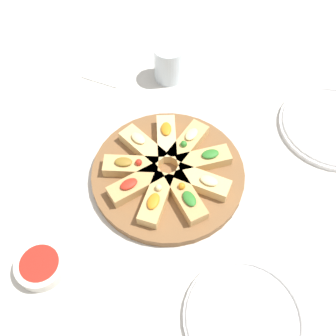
{
  "coord_description": "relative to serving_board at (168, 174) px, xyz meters",
  "views": [
    {
      "loc": [
        0.38,
        0.19,
        0.67
      ],
      "look_at": [
        0.0,
        0.0,
        0.03
      ],
      "focal_mm": 42.0,
      "sensor_mm": 36.0,
      "label": 1
    }
  ],
  "objects": [
    {
      "name": "ground_plane",
      "position": [
        0.0,
        0.0,
        -0.01
      ],
      "size": [
        3.0,
        3.0,
        0.0
      ],
      "primitive_type": "plane",
      "color": "beige"
    },
    {
      "name": "serving_board",
      "position": [
        0.0,
        0.0,
        0.0
      ],
      "size": [
        0.3,
        0.3,
        0.02
      ],
      "primitive_type": "cylinder",
      "color": "brown",
      "rests_on": "ground_plane"
    },
    {
      "name": "focaccia_slice_0",
      "position": [
        -0.07,
        0.01,
        0.02
      ],
      "size": [
        0.11,
        0.05,
        0.03
      ],
      "color": "tan",
      "rests_on": "serving_board"
    },
    {
      "name": "focaccia_slice_1",
      "position": [
        -0.06,
        -0.04,
        0.02
      ],
      "size": [
        0.11,
        0.09,
        0.03
      ],
      "color": "#E5C689",
      "rests_on": "serving_board"
    },
    {
      "name": "focaccia_slice_2",
      "position": [
        -0.02,
        -0.07,
        0.02
      ],
      "size": [
        0.07,
        0.11,
        0.03
      ],
      "color": "#DBB775",
      "rests_on": "serving_board"
    },
    {
      "name": "focaccia_slice_3",
      "position": [
        0.03,
        -0.07,
        0.02
      ],
      "size": [
        0.08,
        0.11,
        0.03
      ],
      "color": "tan",
      "rests_on": "serving_board"
    },
    {
      "name": "focaccia_slice_4",
      "position": [
        0.06,
        -0.04,
        0.02
      ],
      "size": [
        0.11,
        0.09,
        0.03
      ],
      "color": "tan",
      "rests_on": "serving_board"
    },
    {
      "name": "focaccia_slice_5",
      "position": [
        0.07,
        0.01,
        0.02
      ],
      "size": [
        0.11,
        0.05,
        0.03
      ],
      "color": "tan",
      "rests_on": "serving_board"
    },
    {
      "name": "focaccia_slice_6",
      "position": [
        0.04,
        0.06,
        0.02
      ],
      "size": [
        0.09,
        0.11,
        0.03
      ],
      "color": "tan",
      "rests_on": "serving_board"
    },
    {
      "name": "focaccia_slice_7",
      "position": [
        -0.0,
        0.07,
        0.02
      ],
      "size": [
        0.04,
        0.11,
        0.03
      ],
      "color": "#DBB775",
      "rests_on": "serving_board"
    },
    {
      "name": "focaccia_slice_8",
      "position": [
        -0.05,
        0.05,
        0.02
      ],
      "size": [
        0.1,
        0.11,
        0.03
      ],
      "color": "tan",
      "rests_on": "serving_board"
    },
    {
      "name": "plate_left",
      "position": [
        -0.27,
        0.27,
        -0.0
      ],
      "size": [
        0.24,
        0.24,
        0.02
      ],
      "color": "white",
      "rests_on": "ground_plane"
    },
    {
      "name": "plate_right",
      "position": [
        0.19,
        0.23,
        -0.0
      ],
      "size": [
        0.2,
        0.2,
        0.02
      ],
      "color": "white",
      "rests_on": "ground_plane"
    },
    {
      "name": "water_glass",
      "position": [
        -0.25,
        -0.12,
        0.03
      ],
      "size": [
        0.07,
        0.07,
        0.09
      ],
      "primitive_type": "cylinder",
      "color": "silver",
      "rests_on": "ground_plane"
    },
    {
      "name": "napkin_stack",
      "position": [
        -0.22,
        -0.27,
        -0.01
      ],
      "size": [
        0.12,
        0.1,
        0.01
      ],
      "primitive_type": "cube",
      "rotation": [
        0.0,
        0.0,
        0.07
      ],
      "color": "white",
      "rests_on": "ground_plane"
    },
    {
      "name": "dipping_bowl",
      "position": [
        0.27,
        -0.11,
        0.0
      ],
      "size": [
        0.09,
        0.09,
        0.02
      ],
      "color": "silver",
      "rests_on": "ground_plane"
    }
  ]
}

